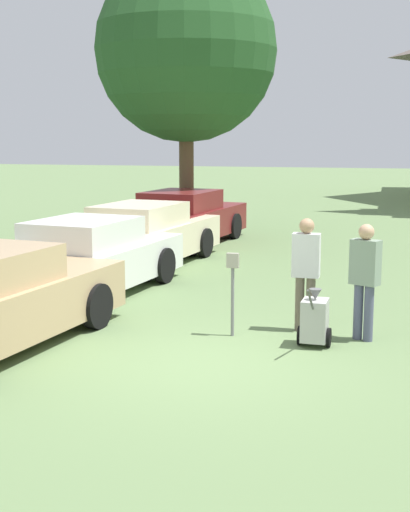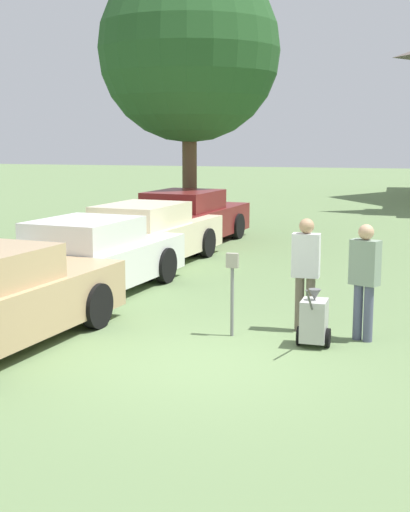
# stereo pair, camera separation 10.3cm
# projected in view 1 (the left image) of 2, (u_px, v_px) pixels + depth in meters

# --- Properties ---
(ground_plane) EXTENTS (120.00, 120.00, 0.00)m
(ground_plane) POSITION_uv_depth(u_px,v_px,m) (198.00, 363.00, 9.57)
(ground_plane) COLOR #607A4C
(parked_car_white) EXTENTS (2.43, 4.96, 1.46)m
(parked_car_white) POSITION_uv_depth(u_px,v_px,m) (88.00, 259.00, 13.58)
(parked_car_white) COLOR silver
(parked_car_white) RESTS_ON ground_plane
(parked_car_cream) EXTENTS (2.48, 5.43, 1.46)m
(parked_car_cream) POSITION_uv_depth(u_px,v_px,m) (143.00, 237.00, 16.58)
(parked_car_cream) COLOR beige
(parked_car_cream) RESTS_ON ground_plane
(parked_car_maroon) EXTENTS (2.57, 5.39, 1.51)m
(parked_car_maroon) POSITION_uv_depth(u_px,v_px,m) (184.00, 219.00, 19.81)
(parked_car_maroon) COLOR maroon
(parked_car_maroon) RESTS_ON ground_plane
(parking_meter) EXTENTS (0.18, 0.09, 1.28)m
(parking_meter) POSITION_uv_depth(u_px,v_px,m) (233.00, 278.00, 10.71)
(parking_meter) COLOR slate
(parking_meter) RESTS_ON ground_plane
(person_worker) EXTENTS (0.42, 0.23, 1.77)m
(person_worker) POSITION_uv_depth(u_px,v_px,m) (306.00, 267.00, 10.97)
(person_worker) COLOR #665B4C
(person_worker) RESTS_ON ground_plane
(person_supervisor) EXTENTS (0.47, 0.38, 1.74)m
(person_supervisor) POSITION_uv_depth(u_px,v_px,m) (365.00, 274.00, 10.47)
(person_supervisor) COLOR #515670
(person_supervisor) RESTS_ON ground_plane
(equipment_cart) EXTENTS (0.48, 0.99, 1.00)m
(equipment_cart) POSITION_uv_depth(u_px,v_px,m) (315.00, 320.00, 10.27)
(equipment_cart) COLOR #B2B2AD
(equipment_cart) RESTS_ON ground_plane
(shade_tree) EXTENTS (5.37, 5.37, 8.17)m
(shade_tree) POSITION_uv_depth(u_px,v_px,m) (186.00, 51.00, 20.88)
(shade_tree) COLOR brown
(shade_tree) RESTS_ON ground_plane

